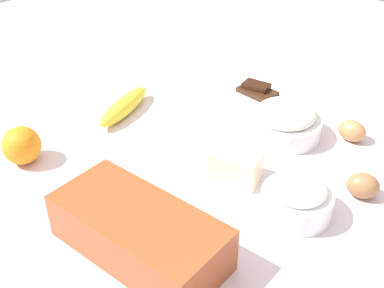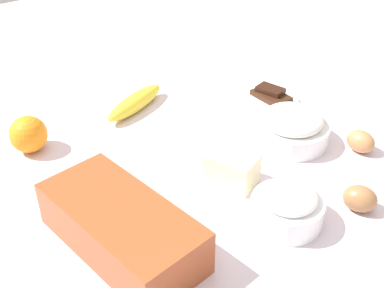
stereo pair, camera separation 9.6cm
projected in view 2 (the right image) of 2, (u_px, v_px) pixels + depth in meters
ground_plane at (192, 165)px, 0.99m from camera, size 2.40×2.40×0.02m
loaf_pan at (121, 226)px, 0.76m from camera, size 0.29×0.17×0.08m
flour_bowl at (292, 127)px, 1.02m from camera, size 0.15×0.15×0.08m
sugar_bowl at (287, 206)px, 0.82m from camera, size 0.12×0.12×0.07m
banana at (135, 102)px, 1.14m from camera, size 0.11×0.19×0.04m
orange_fruit at (28, 134)px, 0.99m from camera, size 0.08×0.08×0.08m
butter_block at (232, 169)px, 0.91m from camera, size 0.11×0.09×0.06m
egg_near_butter at (360, 199)px, 0.85m from camera, size 0.07×0.07×0.05m
egg_beside_bowl at (361, 141)px, 1.00m from camera, size 0.06×0.05×0.05m
chocolate_plate at (271, 98)px, 1.18m from camera, size 0.13×0.13×0.03m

